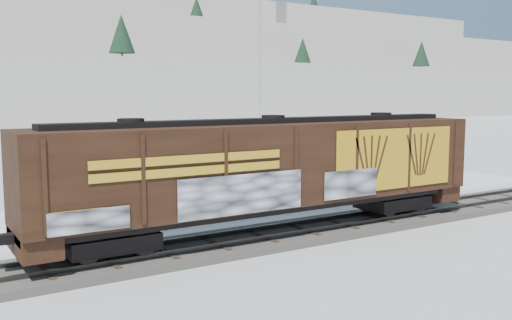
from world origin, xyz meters
TOP-DOWN VIEW (x-y plane):
  - ground at (0.00, 0.00)m, footprint 500.00×500.00m
  - rail_track at (0.00, 0.00)m, footprint 50.00×3.40m
  - parking_strip at (0.00, 7.50)m, footprint 40.00×8.00m
  - hopper_railcar at (-3.32, -0.01)m, footprint 19.07×3.06m
  - flagpole at (3.87, 12.09)m, footprint 2.30×0.90m
  - car_silver at (-2.81, 6.85)m, footprint 4.49×2.67m
  - car_white at (0.44, 8.30)m, footprint 4.95×2.73m
  - car_dark at (5.10, 6.76)m, footprint 5.31×3.08m

SIDE VIEW (x-z plane):
  - ground at x=0.00m, z-range 0.00..0.00m
  - parking_strip at x=0.00m, z-range 0.00..0.03m
  - rail_track at x=0.00m, z-range -0.07..0.36m
  - car_silver at x=-2.81m, z-range 0.03..1.46m
  - car_dark at x=5.10m, z-range 0.03..1.48m
  - car_white at x=0.44m, z-range 0.03..1.58m
  - hopper_railcar at x=-3.32m, z-range 0.69..5.09m
  - flagpole at x=3.87m, z-range -1.59..11.57m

